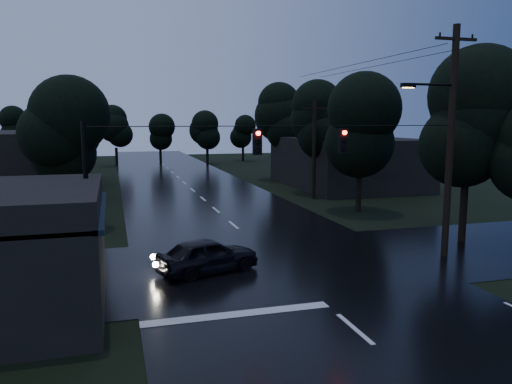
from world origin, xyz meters
TOP-DOWN VIEW (x-y plane):
  - main_road at (0.00, 30.00)m, footprint 12.00×120.00m
  - cross_street at (0.00, 12.00)m, footprint 60.00×9.00m
  - building_far_right at (14.00, 34.00)m, footprint 10.00×14.00m
  - building_far_left at (-14.00, 40.00)m, footprint 10.00×16.00m
  - utility_pole_main at (7.41, 11.00)m, footprint 3.50×0.30m
  - utility_pole_far at (8.30, 28.00)m, footprint 2.00×0.30m
  - anchor_pole_left at (-7.50, 11.00)m, footprint 0.18×0.18m
  - span_signals at (0.56, 10.99)m, footprint 15.00×0.37m
  - tree_corner_near at (10.00, 13.00)m, footprint 4.48×4.48m
  - tree_left_a at (-9.00, 22.00)m, footprint 3.92×3.92m
  - tree_left_b at (-9.60, 30.00)m, footprint 4.20×4.20m
  - tree_left_c at (-10.20, 40.00)m, footprint 4.48×4.48m
  - tree_right_a at (9.00, 22.00)m, footprint 4.20×4.20m
  - tree_right_b at (9.60, 30.00)m, footprint 4.48×4.48m
  - tree_right_c at (10.20, 40.00)m, footprint 4.76×4.76m
  - car at (-3.08, 11.59)m, footprint 4.43×2.83m

SIDE VIEW (x-z plane):
  - main_road at x=0.00m, z-range -0.01..0.01m
  - cross_street at x=0.00m, z-range -0.01..0.01m
  - car at x=-3.08m, z-range 0.00..1.41m
  - building_far_right at x=14.00m, z-range 0.00..4.40m
  - building_far_left at x=-14.00m, z-range 0.00..5.00m
  - anchor_pole_left at x=-7.50m, z-range 0.00..6.00m
  - utility_pole_far at x=8.30m, z-range 0.13..7.63m
  - tree_left_a at x=-9.00m, z-range 1.11..9.37m
  - span_signals at x=0.56m, z-range 4.69..5.80m
  - utility_pole_main at x=7.41m, z-range 0.26..10.26m
  - tree_left_b at x=-9.60m, z-range 1.19..10.04m
  - tree_right_a at x=9.00m, z-range 1.19..10.04m
  - tree_corner_near at x=10.00m, z-range 1.27..10.71m
  - tree_left_c at x=-10.20m, z-range 1.27..10.71m
  - tree_right_b at x=9.60m, z-range 1.27..10.71m
  - tree_right_c at x=10.20m, z-range 1.35..11.38m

